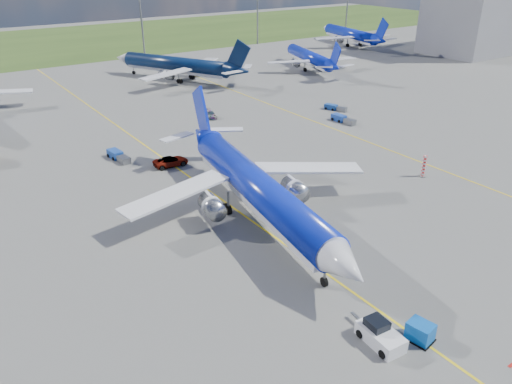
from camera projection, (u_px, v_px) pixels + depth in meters
ground at (315, 266)px, 48.21m from camera, size 400.00×400.00×0.00m
grass_strip at (6, 48)px, 159.23m from camera, size 400.00×80.00×0.01m
taxiway_lines at (184, 172)px, 68.80m from camera, size 60.25×160.00×0.02m
floodlight_masts at (68, 16)px, 129.33m from camera, size 202.20×0.50×22.70m
terminal_building at (491, 6)px, 148.66m from camera, size 42.00×22.00×26.00m
warning_post at (424, 166)px, 66.85m from camera, size 0.50×0.50×3.00m
bg_jet_n at (177, 80)px, 118.61m from camera, size 44.78×48.90×10.36m
bg_jet_ne at (309, 69)px, 129.63m from camera, size 34.46×39.79×8.84m
bg_jet_ene at (350, 45)px, 163.24m from camera, size 36.44×43.43×10.00m
main_airliner at (258, 219)px, 56.75m from camera, size 38.55×46.74×11.00m
pushback_tug at (380, 334)px, 38.50m from camera, size 2.31×5.44×1.82m
uld_container at (420, 332)px, 38.73m from camera, size 1.85×2.16×1.53m
service_car_b at (171, 161)px, 70.57m from camera, size 5.12×2.66×1.38m
service_car_c at (210, 114)px, 91.44m from camera, size 2.45×4.46×1.22m
baggage_tug_w at (343, 119)px, 88.92m from camera, size 1.55×5.09×1.13m
baggage_tug_c at (118, 156)px, 72.83m from camera, size 1.89×5.18×1.14m
baggage_tug_e at (335, 108)px, 95.77m from camera, size 2.65×4.56×0.99m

